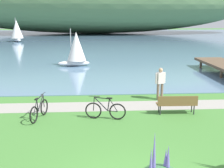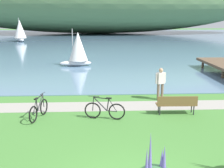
{
  "view_description": "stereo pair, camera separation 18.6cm",
  "coord_description": "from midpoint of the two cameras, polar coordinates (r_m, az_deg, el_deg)",
  "views": [
    {
      "loc": [
        -1.01,
        -5.89,
        4.3
      ],
      "look_at": [
        -0.15,
        7.92,
        1.0
      ],
      "focal_mm": 45.39,
      "sensor_mm": 36.0,
      "label": 1
    },
    {
      "loc": [
        -0.83,
        -5.9,
        4.3
      ],
      "look_at": [
        -0.15,
        7.92,
        1.0
      ],
      "focal_mm": 45.39,
      "sensor_mm": 36.0,
      "label": 2
    }
  ],
  "objects": [
    {
      "name": "park_bench_near_camera",
      "position": [
        13.05,
        12.55,
        -3.76
      ],
      "size": [
        1.81,
        0.53,
        0.88
      ],
      "color": "brown",
      "rests_on": "ground"
    },
    {
      "name": "distant_hillside",
      "position": [
        75.88,
        -3.96,
        16.22
      ],
      "size": [
        84.21,
        28.0,
        16.03
      ],
      "primitive_type": "ellipsoid",
      "color": "#567A4C",
      "rests_on": "bay_water"
    },
    {
      "name": "sailboat_nearest_to_shore",
      "position": [
        52.58,
        -18.74,
        10.18
      ],
      "size": [
        2.8,
        3.55,
        4.1
      ],
      "color": "white",
      "rests_on": "bay_water"
    },
    {
      "name": "shoreline_path",
      "position": [
        13.99,
        0.37,
        -4.46
      ],
      "size": [
        60.0,
        1.5,
        0.01
      ],
      "primitive_type": "cube",
      "color": "#A39E93",
      "rests_on": "ground"
    },
    {
      "name": "sailboat_mid_bay",
      "position": [
        25.2,
        -7.47,
        7.09
      ],
      "size": [
        2.83,
        1.77,
        3.26
      ],
      "color": "white",
      "rests_on": "bay_water"
    },
    {
      "name": "bay_water",
      "position": [
        55.5,
        -2.65,
        8.98
      ],
      "size": [
        180.0,
        80.0,
        0.04
      ],
      "primitive_type": "cube",
      "color": "#5B7F9E",
      "rests_on": "ground"
    },
    {
      "name": "person_at_shoreline",
      "position": [
        15.04,
        9.36,
        0.46
      ],
      "size": [
        0.58,
        0.34,
        1.71
      ],
      "color": "#72604C",
      "rests_on": "ground"
    },
    {
      "name": "bicycle_beside_path",
      "position": [
        12.17,
        -1.81,
        -5.3
      ],
      "size": [
        1.75,
        0.4,
        1.01
      ],
      "color": "black",
      "rests_on": "ground"
    },
    {
      "name": "bicycle_leaning_near_bench",
      "position": [
        12.62,
        -14.86,
        -5.08
      ],
      "size": [
        0.48,
        1.73,
        1.01
      ],
      "color": "black",
      "rests_on": "ground"
    }
  ]
}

